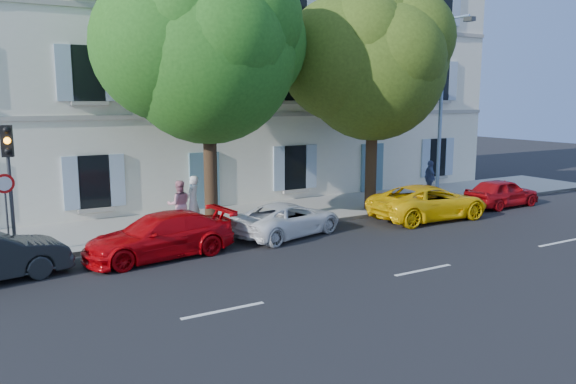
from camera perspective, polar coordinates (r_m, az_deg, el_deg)
ground at (r=19.09m, az=5.28°, el=-4.79°), size 90.00×90.00×0.00m
sidewalk at (r=22.75m, az=-1.20°, el=-2.23°), size 36.00×4.50×0.15m
kerb at (r=20.92m, az=1.67°, el=-3.26°), size 36.00×0.16×0.16m
building at (r=27.49m, az=-7.16°, el=12.14°), size 28.00×7.00×12.00m
car_red_coupe at (r=17.18m, az=-12.91°, el=-4.36°), size 4.70×2.31×1.31m
car_white_coupe at (r=19.39m, az=-0.06°, el=-2.77°), size 4.53×2.99×1.16m
car_yellow_supercar at (r=22.66m, az=14.12°, el=-1.01°), size 4.97×2.42×1.36m
car_red_hatchback at (r=26.22m, az=20.88°, el=-0.06°), size 3.73×1.61×1.25m
tree_left at (r=19.67m, az=-8.14°, el=13.50°), size 5.97×5.97×9.25m
tree_right at (r=23.27m, az=8.66°, el=12.28°), size 5.79×5.79×8.92m
traffic_light at (r=17.79m, az=-26.52°, el=2.71°), size 0.34×0.43×3.81m
road_sign at (r=17.96m, az=-26.77°, el=-0.48°), size 0.56×0.16×2.43m
street_lamp at (r=25.41m, az=15.54°, el=8.99°), size 0.26×1.68×7.90m
pedestrian_a at (r=20.37m, az=-9.63°, el=-0.92°), size 0.79×0.77×1.83m
pedestrian_b at (r=20.12m, az=-11.00°, el=-1.26°), size 0.93×0.79×1.71m
pedestrian_c at (r=27.09m, az=14.22°, el=1.35°), size 0.72×1.07×1.69m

